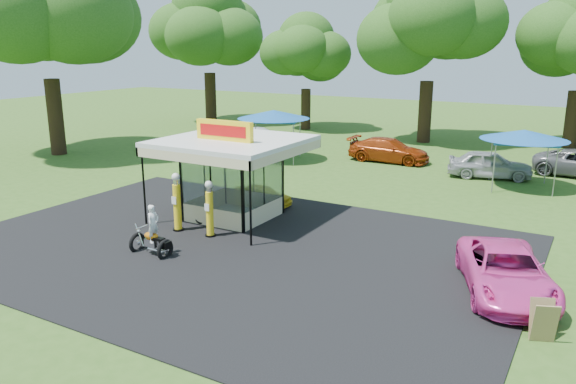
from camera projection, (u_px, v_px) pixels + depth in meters
name	position (u px, v px, depth m)	size (l,w,h in m)	color
ground	(196.00, 266.00, 18.55)	(120.00, 120.00, 0.00)	#33581B
asphalt_apron	(232.00, 247.00, 20.22)	(20.00, 14.00, 0.04)	black
gas_station_kiosk	(233.00, 177.00, 23.25)	(5.40, 5.40, 4.18)	white
gas_pump_left	(177.00, 204.00, 21.73)	(0.44, 0.44, 2.34)	black
gas_pump_right	(210.00, 210.00, 21.08)	(0.41, 0.41, 2.20)	black
motorcycle	(153.00, 235.00, 19.32)	(1.60, 0.79, 1.89)	black
spare_tires	(201.00, 216.00, 22.82)	(0.81, 0.51, 0.68)	black
a_frame_sign	(543.00, 321.00, 13.71)	(0.64, 0.72, 1.05)	#593819
kiosk_car	(262.00, 195.00, 25.43)	(1.13, 2.82, 0.96)	yellow
pink_sedan	(506.00, 271.00, 16.35)	(2.27, 4.92, 1.37)	#F542AB
bg_car_a	(258.00, 139.00, 38.87)	(1.55, 4.46, 1.47)	white
bg_car_b	(389.00, 150.00, 34.95)	(2.05, 5.05, 1.47)	#96310B
bg_car_c	(490.00, 164.00, 30.66)	(1.78, 4.43, 1.51)	#A2A2A6
tent_west	(274.00, 115.00, 34.93)	(4.52, 4.52, 3.16)	gray
tent_east	(524.00, 135.00, 28.01)	(4.27, 4.27, 2.99)	gray
oak_far_a	(208.00, 32.00, 50.80)	(10.84, 10.84, 12.85)	black
oak_far_b	(306.00, 57.00, 47.07)	(8.00, 8.00, 9.54)	black
oak_far_c	(430.00, 30.00, 40.17)	(10.83, 10.83, 12.77)	black
oak_near	(44.00, 10.00, 35.21)	(12.73, 12.73, 14.66)	black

